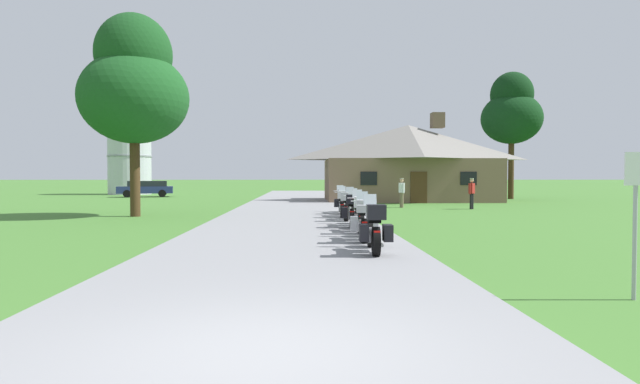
% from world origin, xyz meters
% --- Properties ---
extents(ground_plane, '(500.00, 500.00, 0.00)m').
position_xyz_m(ground_plane, '(0.00, 20.00, 0.00)').
color(ground_plane, '#42752D').
extents(asphalt_driveway, '(6.40, 80.00, 0.06)m').
position_xyz_m(asphalt_driveway, '(0.00, 18.00, 0.03)').
color(asphalt_driveway, gray).
rests_on(asphalt_driveway, ground).
extents(motorcycle_white_nearest_to_camera, '(0.75, 2.08, 1.30)m').
position_xyz_m(motorcycle_white_nearest_to_camera, '(2.02, 6.61, 0.61)').
color(motorcycle_white_nearest_to_camera, black).
rests_on(motorcycle_white_nearest_to_camera, asphalt_driveway).
extents(motorcycle_green_second_in_row, '(0.81, 2.08, 1.30)m').
position_xyz_m(motorcycle_green_second_in_row, '(2.05, 8.83, 0.61)').
color(motorcycle_green_second_in_row, black).
rests_on(motorcycle_green_second_in_row, asphalt_driveway).
extents(motorcycle_red_third_in_row, '(0.66, 2.08, 1.30)m').
position_xyz_m(motorcycle_red_third_in_row, '(2.19, 11.09, 0.62)').
color(motorcycle_red_third_in_row, black).
rests_on(motorcycle_red_third_in_row, asphalt_driveway).
extents(motorcycle_yellow_fourth_in_row, '(0.86, 2.08, 1.30)m').
position_xyz_m(motorcycle_yellow_fourth_in_row, '(2.15, 12.94, 0.61)').
color(motorcycle_yellow_fourth_in_row, black).
rests_on(motorcycle_yellow_fourth_in_row, asphalt_driveway).
extents(motorcycle_white_fifth_in_row, '(0.81, 2.07, 1.30)m').
position_xyz_m(motorcycle_white_fifth_in_row, '(2.21, 15.47, 0.62)').
color(motorcycle_white_fifth_in_row, black).
rests_on(motorcycle_white_fifth_in_row, asphalt_driveway).
extents(motorcycle_white_sixth_in_row, '(0.66, 2.08, 1.30)m').
position_xyz_m(motorcycle_white_sixth_in_row, '(2.12, 17.28, 0.62)').
color(motorcycle_white_sixth_in_row, black).
rests_on(motorcycle_white_sixth_in_row, asphalt_driveway).
extents(motorcycle_silver_farthest_in_row, '(0.72, 2.08, 1.30)m').
position_xyz_m(motorcycle_silver_farthest_in_row, '(2.25, 19.36, 0.61)').
color(motorcycle_silver_farthest_in_row, black).
rests_on(motorcycle_silver_farthest_in_row, asphalt_driveway).
extents(stone_lodge, '(12.65, 7.44, 6.44)m').
position_xyz_m(stone_lodge, '(8.16, 32.90, 2.85)').
color(stone_lodge, brown).
rests_on(stone_lodge, ground).
extents(bystander_red_shirt_near_lodge, '(0.40, 0.44, 1.69)m').
position_xyz_m(bystander_red_shirt_near_lodge, '(9.64, 23.03, 0.95)').
color(bystander_red_shirt_near_lodge, black).
rests_on(bystander_red_shirt_near_lodge, ground).
extents(bystander_white_shirt_beside_signpost, '(0.30, 0.54, 1.69)m').
position_xyz_m(bystander_white_shirt_beside_signpost, '(6.11, 24.64, 0.95)').
color(bystander_white_shirt_beside_signpost, '#75664C').
rests_on(bystander_white_shirt_beside_signpost, ground).
extents(metal_signpost_roadside, '(0.36, 0.06, 2.14)m').
position_xyz_m(metal_signpost_roadside, '(5.21, 2.24, 1.35)').
color(metal_signpost_roadside, '#9EA0A5').
rests_on(metal_signpost_roadside, ground).
extents(tree_right_of_lodge, '(4.70, 4.70, 10.00)m').
position_xyz_m(tree_right_of_lodge, '(16.91, 35.66, 6.89)').
color(tree_right_of_lodge, '#422D19').
rests_on(tree_right_of_lodge, ground).
extents(tree_left_near, '(4.78, 4.78, 8.98)m').
position_xyz_m(tree_left_near, '(-7.05, 18.44, 5.83)').
color(tree_left_near, '#422D19').
rests_on(tree_left_near, ground).
extents(metal_silo_distant, '(4.27, 4.27, 8.61)m').
position_xyz_m(metal_silo_distant, '(-16.75, 47.51, 4.31)').
color(metal_silo_distant, '#B2B7BC').
rests_on(metal_silo_distant, ground).
extents(parked_navy_suv_far_left, '(4.89, 2.81, 1.40)m').
position_xyz_m(parked_navy_suv_far_left, '(-13.15, 40.71, 0.78)').
color(parked_navy_suv_far_left, navy).
rests_on(parked_navy_suv_far_left, ground).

